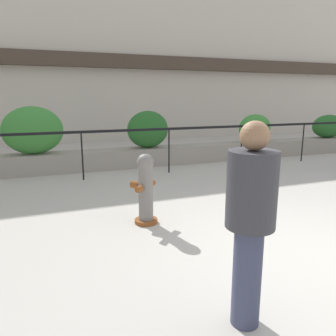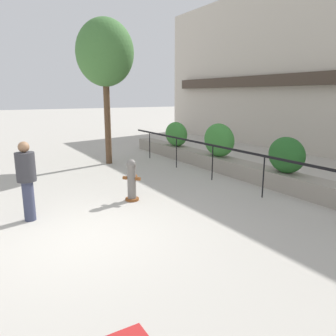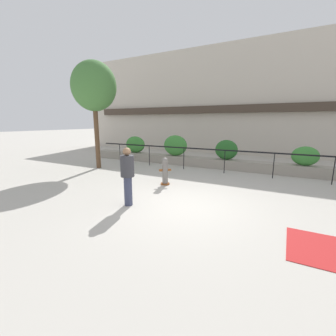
% 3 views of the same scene
% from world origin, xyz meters
% --- Properties ---
extents(ground_plane, '(120.00, 120.00, 0.00)m').
position_xyz_m(ground_plane, '(0.00, 0.00, 0.00)').
color(ground_plane, '#B2ADA3').
extents(building_facade, '(30.00, 1.36, 8.00)m').
position_xyz_m(building_facade, '(0.00, 11.98, 3.99)').
color(building_facade, beige).
rests_on(building_facade, ground).
extents(planter_wall_low, '(18.00, 0.70, 0.50)m').
position_xyz_m(planter_wall_low, '(0.00, 6.00, 0.25)').
color(planter_wall_low, gray).
rests_on(planter_wall_low, ground).
extents(fence_railing_segment, '(15.00, 0.05, 1.15)m').
position_xyz_m(fence_railing_segment, '(-0.00, 4.90, 1.02)').
color(fence_railing_segment, black).
rests_on(fence_railing_segment, ground).
extents(hedge_bush_0, '(1.37, 0.70, 1.03)m').
position_xyz_m(hedge_bush_0, '(-6.06, 6.00, 1.02)').
color(hedge_bush_0, '#387F33').
rests_on(hedge_bush_0, planter_wall_low).
extents(hedge_bush_1, '(1.45, 0.70, 1.18)m').
position_xyz_m(hedge_bush_1, '(-3.18, 6.00, 1.09)').
color(hedge_bush_1, '#387F33').
rests_on(hedge_bush_1, planter_wall_low).
extents(hedge_bush_2, '(1.17, 0.68, 1.03)m').
position_xyz_m(hedge_bush_2, '(-0.21, 6.00, 1.01)').
color(hedge_bush_2, '#235B23').
rests_on(hedge_bush_2, planter_wall_low).
extents(hedge_bush_3, '(1.12, 0.60, 0.87)m').
position_xyz_m(hedge_bush_3, '(3.34, 6.00, 0.93)').
color(hedge_bush_3, '#387F33').
rests_on(hedge_bush_3, planter_wall_low).
extents(fire_hydrant, '(0.50, 0.50, 1.08)m').
position_xyz_m(fire_hydrant, '(-1.56, 1.82, 0.55)').
color(fire_hydrant, brown).
rests_on(fire_hydrant, ground).
extents(street_tree, '(2.36, 2.12, 5.45)m').
position_xyz_m(street_tree, '(-6.32, 3.01, 4.17)').
color(street_tree, brown).
rests_on(street_tree, ground).
extents(pedestrian, '(0.55, 0.55, 1.73)m').
position_xyz_m(pedestrian, '(-1.44, -0.67, 0.99)').
color(pedestrian, '#383D56').
rests_on(pedestrian, ground).
extents(tactile_warning_pad, '(1.45, 1.45, 0.01)m').
position_xyz_m(tactile_warning_pad, '(3.50, -0.81, 0.01)').
color(tactile_warning_pad, '#B22323').
rests_on(tactile_warning_pad, ground).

